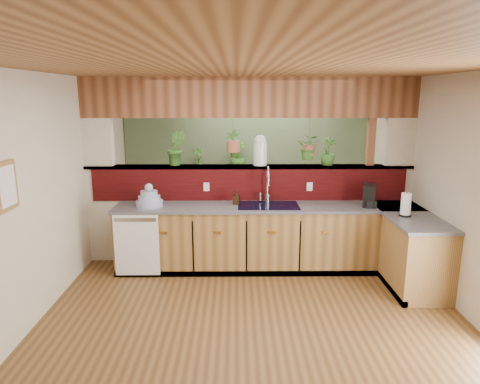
{
  "coord_description": "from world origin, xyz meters",
  "views": [
    {
      "loc": [
        -0.19,
        -4.61,
        2.36
      ],
      "look_at": [
        -0.14,
        0.7,
        1.15
      ],
      "focal_mm": 32.0,
      "sensor_mm": 36.0,
      "label": 1
    }
  ],
  "objects_px": {
    "dish_stack": "(149,199)",
    "soap_dispenser": "(236,198)",
    "coffee_maker": "(369,196)",
    "paper_towel": "(406,205)",
    "glass_jar": "(260,150)",
    "shelving_console": "(219,196)",
    "faucet": "(267,183)"
  },
  "relations": [
    {
      "from": "dish_stack",
      "to": "soap_dispenser",
      "type": "distance_m",
      "value": 1.17
    },
    {
      "from": "coffee_maker",
      "to": "paper_towel",
      "type": "bearing_deg",
      "value": -40.13
    },
    {
      "from": "glass_jar",
      "to": "shelving_console",
      "type": "bearing_deg",
      "value": 108.95
    },
    {
      "from": "soap_dispenser",
      "to": "glass_jar",
      "type": "bearing_deg",
      "value": 42.53
    },
    {
      "from": "faucet",
      "to": "coffee_maker",
      "type": "height_order",
      "value": "faucet"
    },
    {
      "from": "dish_stack",
      "to": "coffee_maker",
      "type": "xyz_separation_m",
      "value": [
        2.94,
        -0.03,
        0.04
      ]
    },
    {
      "from": "faucet",
      "to": "shelving_console",
      "type": "distance_m",
      "value": 2.35
    },
    {
      "from": "soap_dispenser",
      "to": "paper_towel",
      "type": "xyz_separation_m",
      "value": [
        2.08,
        -0.6,
        0.05
      ]
    },
    {
      "from": "coffee_maker",
      "to": "paper_towel",
      "type": "distance_m",
      "value": 0.56
    },
    {
      "from": "soap_dispenser",
      "to": "glass_jar",
      "type": "distance_m",
      "value": 0.76
    },
    {
      "from": "dish_stack",
      "to": "faucet",
      "type": "bearing_deg",
      "value": 6.43
    },
    {
      "from": "faucet",
      "to": "glass_jar",
      "type": "height_order",
      "value": "glass_jar"
    },
    {
      "from": "coffee_maker",
      "to": "shelving_console",
      "type": "relative_size",
      "value": 0.19
    },
    {
      "from": "coffee_maker",
      "to": "glass_jar",
      "type": "relative_size",
      "value": 0.69
    },
    {
      "from": "glass_jar",
      "to": "paper_towel",
      "type": "bearing_deg",
      "value": -27.37
    },
    {
      "from": "soap_dispenser",
      "to": "glass_jar",
      "type": "relative_size",
      "value": 0.43
    },
    {
      "from": "shelving_console",
      "to": "soap_dispenser",
      "type": "bearing_deg",
      "value": -58.28
    },
    {
      "from": "dish_stack",
      "to": "coffee_maker",
      "type": "bearing_deg",
      "value": -0.52
    },
    {
      "from": "dish_stack",
      "to": "paper_towel",
      "type": "relative_size",
      "value": 1.16
    },
    {
      "from": "faucet",
      "to": "paper_towel",
      "type": "distance_m",
      "value": 1.79
    },
    {
      "from": "paper_towel",
      "to": "shelving_console",
      "type": "relative_size",
      "value": 0.2
    },
    {
      "from": "dish_stack",
      "to": "soap_dispenser",
      "type": "height_order",
      "value": "dish_stack"
    },
    {
      "from": "paper_towel",
      "to": "shelving_console",
      "type": "bearing_deg",
      "value": 130.53
    },
    {
      "from": "coffee_maker",
      "to": "paper_towel",
      "type": "height_order",
      "value": "paper_towel"
    },
    {
      "from": "paper_towel",
      "to": "soap_dispenser",
      "type": "bearing_deg",
      "value": 163.99
    },
    {
      "from": "faucet",
      "to": "shelving_console",
      "type": "xyz_separation_m",
      "value": [
        -0.74,
        2.12,
        -0.68
      ]
    },
    {
      "from": "faucet",
      "to": "coffee_maker",
      "type": "bearing_deg",
      "value": -8.68
    },
    {
      "from": "glass_jar",
      "to": "soap_dispenser",
      "type": "bearing_deg",
      "value": -137.47
    },
    {
      "from": "faucet",
      "to": "shelving_console",
      "type": "relative_size",
      "value": 0.34
    },
    {
      "from": "shelving_console",
      "to": "coffee_maker",
      "type": "bearing_deg",
      "value": -24.57
    },
    {
      "from": "shelving_console",
      "to": "paper_towel",
      "type": "bearing_deg",
      "value": -25.95
    },
    {
      "from": "faucet",
      "to": "glass_jar",
      "type": "xyz_separation_m",
      "value": [
        -0.09,
        0.22,
        0.43
      ]
    }
  ]
}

